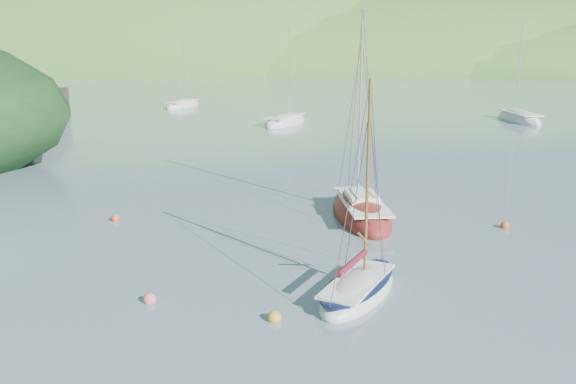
{
  "coord_description": "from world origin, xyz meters",
  "views": [
    {
      "loc": [
        1.3,
        -20.69,
        9.86
      ],
      "look_at": [
        0.08,
        8.0,
        2.58
      ],
      "focal_mm": 40.0,
      "sensor_mm": 36.0,
      "label": 1
    }
  ],
  "objects_px": {
    "daysailer_white": "(358,289)",
    "distant_sloop_a": "(285,122)",
    "distant_sloop_c": "(182,106)",
    "sloop_red": "(361,213)",
    "distant_sloop_b": "(519,119)"
  },
  "relations": [
    {
      "from": "sloop_red",
      "to": "distant_sloop_c",
      "type": "height_order",
      "value": "sloop_red"
    },
    {
      "from": "distant_sloop_b",
      "to": "distant_sloop_c",
      "type": "height_order",
      "value": "distant_sloop_b"
    },
    {
      "from": "distant_sloop_a",
      "to": "distant_sloop_c",
      "type": "height_order",
      "value": "distant_sloop_a"
    },
    {
      "from": "daysailer_white",
      "to": "distant_sloop_a",
      "type": "bearing_deg",
      "value": 120.54
    },
    {
      "from": "distant_sloop_c",
      "to": "daysailer_white",
      "type": "bearing_deg",
      "value": -50.16
    },
    {
      "from": "distant_sloop_a",
      "to": "distant_sloop_c",
      "type": "xyz_separation_m",
      "value": [
        -14.23,
        15.09,
        -0.02
      ]
    },
    {
      "from": "daysailer_white",
      "to": "sloop_red",
      "type": "xyz_separation_m",
      "value": [
        0.82,
        10.47,
        0.02
      ]
    },
    {
      "from": "distant_sloop_a",
      "to": "distant_sloop_c",
      "type": "bearing_deg",
      "value": 158.28
    },
    {
      "from": "distant_sloop_a",
      "to": "sloop_red",
      "type": "bearing_deg",
      "value": -55.77
    },
    {
      "from": "sloop_red",
      "to": "distant_sloop_b",
      "type": "relative_size",
      "value": 1.01
    },
    {
      "from": "sloop_red",
      "to": "distant_sloop_b",
      "type": "height_order",
      "value": "sloop_red"
    },
    {
      "from": "sloop_red",
      "to": "distant_sloop_c",
      "type": "distance_m",
      "value": 54.01
    },
    {
      "from": "distant_sloop_c",
      "to": "sloop_red",
      "type": "bearing_deg",
      "value": -45.99
    },
    {
      "from": "distant_sloop_b",
      "to": "sloop_red",
      "type": "bearing_deg",
      "value": -126.78
    },
    {
      "from": "daysailer_white",
      "to": "distant_sloop_a",
      "type": "height_order",
      "value": "distant_sloop_a"
    }
  ]
}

